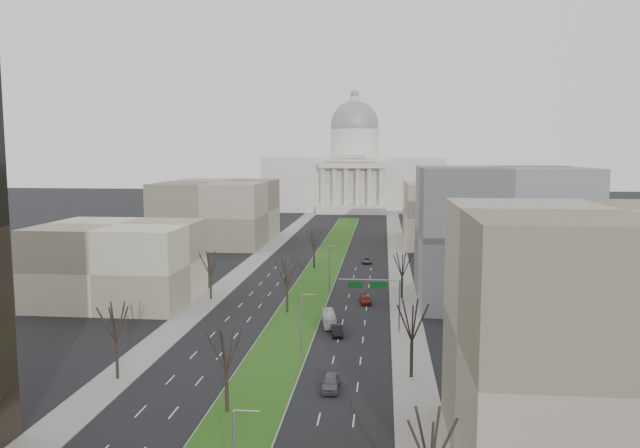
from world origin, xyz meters
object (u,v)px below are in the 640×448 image
Objects in this scene: car_grey_far at (367,260)px; box_van at (329,318)px; car_grey_near at (331,382)px; car_black at (337,330)px; car_red at (365,300)px.

box_van is at bearing -97.50° from car_grey_far.
box_van reaches higher than car_grey_far.
car_black is (-0.88, 20.86, -0.10)m from car_grey_near.
car_red is at bearing -91.76° from car_grey_far.
box_van reaches higher than car_grey_near.
car_red is 15.10m from box_van.
car_grey_near is at bearing -94.26° from car_grey_far.
car_grey_near is 40.51m from car_red.
car_red is (2.67, 40.42, -0.18)m from car_grey_near.
box_van is at bearing 95.73° from car_grey_near.
box_van reaches higher than car_red.
car_grey_far is (2.68, 60.12, -0.08)m from car_black.
box_van is at bearing -117.50° from car_red.
car_grey_near reaches higher than car_red.
car_red is 0.96× the size of car_grey_far.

